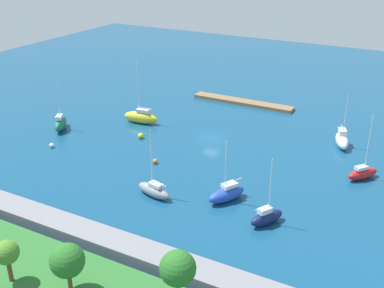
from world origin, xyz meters
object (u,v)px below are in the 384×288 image
sailboat_yellow_mid_basin (141,117)px  sailboat_navy_lone_south (267,217)px  park_tree_center (7,253)px  sailboat_red_east_end (363,173)px  mooring_buoy_white (52,145)px  park_tree_west (67,261)px  sailboat_white_far_south (342,140)px  mooring_buoy_yellow (141,136)px  mooring_buoy_orange (155,161)px  sailboat_blue_far_north (227,194)px  sailboat_green_near_pier (61,123)px  sailboat_gray_lone_north (154,190)px  park_tree_mideast (178,269)px  pier_dock (243,102)px

sailboat_yellow_mid_basin → sailboat_navy_lone_south: (-30.95, 19.98, -0.24)m
park_tree_center → sailboat_navy_lone_south: size_ratio=0.52×
sailboat_red_east_end → sailboat_navy_lone_south: bearing=-167.2°
mooring_buoy_white → park_tree_west: bearing=136.3°
park_tree_center → sailboat_white_far_south: 52.62m
mooring_buoy_yellow → mooring_buoy_orange: 9.86m
park_tree_west → mooring_buoy_white: bearing=-43.7°
park_tree_west → sailboat_blue_far_north: sailboat_blue_far_north is taller
sailboat_green_near_pier → sailboat_yellow_mid_basin: size_ratio=0.76×
sailboat_red_east_end → mooring_buoy_yellow: (34.54, 2.71, -0.43)m
park_tree_west → sailboat_gray_lone_north: (3.83, -19.80, -3.52)m
park_tree_west → sailboat_blue_far_north: bearing=-101.5°
sailboat_white_far_south → sailboat_navy_lone_south: bearing=-27.2°
park_tree_center → sailboat_gray_lone_north: (-1.97, -21.40, -3.35)m
sailboat_yellow_mid_basin → mooring_buoy_orange: size_ratio=15.34×
park_tree_center → sailboat_green_near_pier: sailboat_green_near_pier is taller
park_tree_center → sailboat_white_far_south: size_ratio=0.51×
sailboat_navy_lone_south → sailboat_yellow_mid_basin: bearing=85.9°
park_tree_center → sailboat_yellow_mid_basin: 44.58m
park_tree_mideast → sailboat_white_far_south: 44.35m
sailboat_white_far_south → mooring_buoy_orange: (22.31, 19.32, -0.75)m
mooring_buoy_orange → sailboat_red_east_end: bearing=-160.9°
park_tree_center → sailboat_red_east_end: 46.14m
park_tree_mideast → mooring_buoy_yellow: size_ratio=5.94×
sailboat_red_east_end → sailboat_yellow_mid_basin: size_ratio=0.86×
sailboat_navy_lone_south → park_tree_center: bearing=171.5°
sailboat_red_east_end → sailboat_yellow_mid_basin: bearing=122.0°
park_tree_mideast → sailboat_green_near_pier: sailboat_green_near_pier is taller
park_tree_west → sailboat_white_far_south: bearing=-105.9°
sailboat_green_near_pier → sailboat_navy_lone_south: (-41.18, 10.81, -0.25)m
sailboat_green_near_pier → sailboat_white_far_south: sailboat_white_far_south is taller
pier_dock → park_tree_center: (-2.58, 60.52, 3.91)m
sailboat_gray_lone_north → mooring_buoy_white: bearing=-1.2°
sailboat_yellow_mid_basin → sailboat_navy_lone_south: size_ratio=1.30×
pier_dock → sailboat_yellow_mid_basin: bearing=57.9°
park_tree_west → sailboat_yellow_mid_basin: sailboat_yellow_mid_basin is taller
sailboat_green_near_pier → mooring_buoy_yellow: bearing=-105.8°
mooring_buoy_orange → sailboat_green_near_pier: bearing=-9.2°
sailboat_blue_far_north → sailboat_white_far_south: size_ratio=0.96×
sailboat_navy_lone_south → mooring_buoy_yellow: 30.57m
pier_dock → sailboat_navy_lone_south: 42.98m
pier_dock → mooring_buoy_yellow: bearing=72.5°
pier_dock → sailboat_red_east_end: 34.41m
sailboat_gray_lone_north → mooring_buoy_orange: bearing=-46.4°
mooring_buoy_white → sailboat_green_near_pier: bearing=-58.3°
sailboat_red_east_end → mooring_buoy_yellow: sailboat_red_east_end is taller
park_tree_center → sailboat_red_east_end: bearing=-121.9°
sailboat_blue_far_north → mooring_buoy_white: bearing=-66.9°
pier_dock → mooring_buoy_yellow: mooring_buoy_yellow is taller
mooring_buoy_orange → mooring_buoy_white: bearing=9.8°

